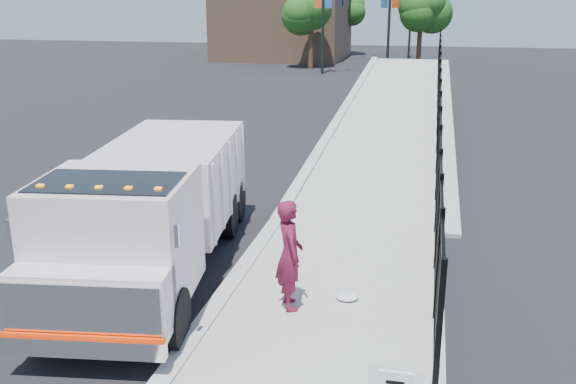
# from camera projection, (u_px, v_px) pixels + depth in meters

# --- Properties ---
(ground) EXTENTS (120.00, 120.00, 0.00)m
(ground) POSITION_uv_depth(u_px,v_px,m) (223.00, 302.00, 10.99)
(ground) COLOR black
(ground) RESTS_ON ground
(sidewalk) EXTENTS (3.55, 12.00, 0.12)m
(sidewalk) POSITION_uv_depth(u_px,v_px,m) (312.00, 378.00, 8.70)
(sidewalk) COLOR #9E998E
(sidewalk) RESTS_ON ground
(curb) EXTENTS (0.30, 12.00, 0.16)m
(curb) POSITION_uv_depth(u_px,v_px,m) (179.00, 360.00, 9.10)
(curb) COLOR #ADAAA3
(curb) RESTS_ON ground
(ramp) EXTENTS (3.95, 24.06, 3.19)m
(ramp) POSITION_uv_depth(u_px,v_px,m) (399.00, 128.00, 25.47)
(ramp) COLOR #9E998E
(ramp) RESTS_ON ground
(iron_fence) EXTENTS (0.10, 28.00, 1.80)m
(iron_fence) POSITION_uv_depth(u_px,v_px,m) (438.00, 126.00, 21.18)
(iron_fence) COLOR black
(iron_fence) RESTS_ON ground
(truck) EXTENTS (3.24, 7.45, 2.47)m
(truck) POSITION_uv_depth(u_px,v_px,m) (152.00, 206.00, 11.62)
(truck) COLOR black
(truck) RESTS_ON ground
(worker) EXTENTS (0.68, 0.79, 1.84)m
(worker) POSITION_uv_depth(u_px,v_px,m) (290.00, 255.00, 10.33)
(worker) COLOR maroon
(worker) RESTS_ON sidewalk
(arrow_sign) EXTENTS (0.35, 0.04, 0.22)m
(arrow_sign) POSITION_uv_depth(u_px,v_px,m) (395.00, 382.00, 6.17)
(arrow_sign) COLOR white
(arrow_sign) RESTS_ON utility_cabinet
(debris) EXTENTS (0.39, 0.39, 0.10)m
(debris) POSITION_uv_depth(u_px,v_px,m) (347.00, 296.00, 10.84)
(debris) COLOR silver
(debris) RESTS_ON sidewalk
(light_pole_0) EXTENTS (3.77, 0.22, 8.00)m
(light_pole_0) POSITION_uv_depth(u_px,v_px,m) (328.00, 6.00, 41.63)
(light_pole_0) COLOR black
(light_pole_0) RESTS_ON ground
(light_pole_1) EXTENTS (3.77, 0.22, 8.00)m
(light_pole_1) POSITION_uv_depth(u_px,v_px,m) (385.00, 6.00, 41.83)
(light_pole_1) COLOR black
(light_pole_1) RESTS_ON ground
(light_pole_2) EXTENTS (3.77, 0.22, 8.00)m
(light_pole_2) POSITION_uv_depth(u_px,v_px,m) (340.00, 4.00, 50.21)
(light_pole_2) COLOR black
(light_pole_2) RESTS_ON ground
(light_pole_3) EXTENTS (3.78, 0.22, 8.00)m
(light_pole_3) POSITION_uv_depth(u_px,v_px,m) (407.00, 4.00, 52.25)
(light_pole_3) COLOR black
(light_pole_3) RESTS_ON ground
(tree_0) EXTENTS (3.04, 3.04, 5.52)m
(tree_0) POSITION_uv_depth(u_px,v_px,m) (311.00, 11.00, 44.80)
(tree_0) COLOR #382314
(tree_0) RESTS_ON ground
(tree_1) EXTENTS (2.65, 2.65, 5.33)m
(tree_1) POSITION_uv_depth(u_px,v_px,m) (421.00, 11.00, 45.50)
(tree_1) COLOR #382314
(tree_1) RESTS_ON ground
(tree_2) EXTENTS (2.72, 2.72, 5.36)m
(tree_2) POSITION_uv_depth(u_px,v_px,m) (349.00, 8.00, 55.88)
(tree_2) COLOR #382314
(tree_2) RESTS_ON ground
(building) EXTENTS (10.00, 10.00, 8.00)m
(building) POSITION_uv_depth(u_px,v_px,m) (284.00, 9.00, 52.74)
(building) COLOR #8C664C
(building) RESTS_ON ground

